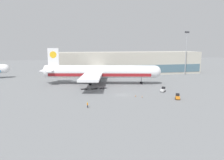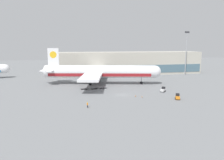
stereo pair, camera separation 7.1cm
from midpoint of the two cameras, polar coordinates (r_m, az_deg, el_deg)
ground_plane at (r=81.89m, az=2.58°, el=-3.94°), size 400.00×400.00×0.00m
terminal_building at (r=140.54m, az=4.85°, el=4.46°), size 90.00×18.20×14.00m
light_mast at (r=141.09m, az=18.83°, el=7.33°), size 2.80×0.50×26.46m
airplane_main at (r=103.54m, az=-3.63°, el=2.12°), size 57.04×48.50×17.00m
baggage_tug_foreground at (r=78.60m, az=16.79°, el=-4.24°), size 2.43×2.80×2.00m
baggage_tug_mid at (r=89.47m, az=13.21°, el=-2.47°), size 2.74×2.73×2.00m
baggage_dolly_lead at (r=92.54m, az=-7.29°, el=-2.22°), size 3.75×1.73×0.48m
baggage_dolly_second at (r=92.80m, az=-4.72°, el=-2.14°), size 3.75×1.73×0.48m
baggage_dolly_third at (r=93.87m, az=-2.31°, el=-1.99°), size 3.75×1.73×0.48m
ground_crew_near at (r=65.90m, az=-6.41°, el=-6.37°), size 0.36×0.52×1.73m
traffic_cone_near at (r=79.70m, az=6.24°, el=-4.09°), size 0.40×0.40×0.74m
traffic_cone_far at (r=79.02m, az=7.88°, el=-4.31°), size 0.40×0.40×0.54m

